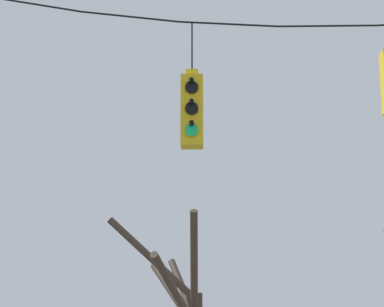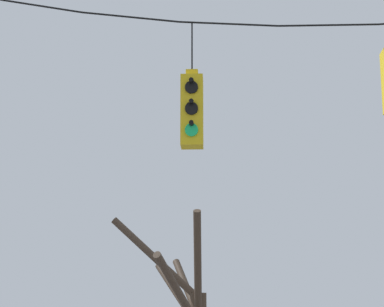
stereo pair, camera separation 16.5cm
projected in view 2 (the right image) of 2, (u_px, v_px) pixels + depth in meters
span_wire at (328, 14)px, 11.72m from camera, size 10.89×0.03×0.59m
traffic_light_near_left_pole at (192, 110)px, 11.47m from camera, size 0.34×0.58×2.01m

